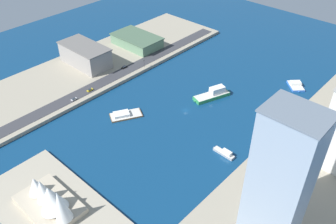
{
  "coord_description": "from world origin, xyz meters",
  "views": [
    {
      "loc": [
        -125.65,
        155.33,
        146.35
      ],
      "look_at": [
        5.07,
        12.55,
        3.01
      ],
      "focal_mm": 38.11,
      "sensor_mm": 36.0,
      "label": 1
    }
  ],
  "objects_px": {
    "taxi_yellow_cab": "(90,90)",
    "suv_black": "(124,67)",
    "catamaran_blue": "(296,85)",
    "traffic_light_waterfront": "(144,62)",
    "ferry_green_doubledeck": "(213,94)",
    "carpark_squat_concrete": "(85,55)",
    "terminal_long_green": "(137,41)",
    "opera_landmark": "(49,199)",
    "yacht_sleek_gray": "(225,153)",
    "sedan_silver": "(74,99)",
    "tower_tall_glass": "(280,179)",
    "barge_flat_brown": "(124,115)"
  },
  "relations": [
    {
      "from": "sedan_silver",
      "to": "ferry_green_doubledeck",
      "type": "bearing_deg",
      "value": -133.12
    },
    {
      "from": "sedan_silver",
      "to": "catamaran_blue",
      "type": "bearing_deg",
      "value": -130.0
    },
    {
      "from": "ferry_green_doubledeck",
      "to": "taxi_yellow_cab",
      "type": "height_order",
      "value": "ferry_green_doubledeck"
    },
    {
      "from": "taxi_yellow_cab",
      "to": "suv_black",
      "type": "bearing_deg",
      "value": -80.38
    },
    {
      "from": "barge_flat_brown",
      "to": "opera_landmark",
      "type": "distance_m",
      "value": 84.03
    },
    {
      "from": "carpark_squat_concrete",
      "to": "traffic_light_waterfront",
      "type": "distance_m",
      "value": 48.61
    },
    {
      "from": "catamaran_blue",
      "to": "traffic_light_waterfront",
      "type": "bearing_deg",
      "value": 29.8
    },
    {
      "from": "carpark_squat_concrete",
      "to": "catamaran_blue",
      "type": "bearing_deg",
      "value": -148.24
    },
    {
      "from": "opera_landmark",
      "to": "yacht_sleek_gray",
      "type": "bearing_deg",
      "value": -113.36
    },
    {
      "from": "terminal_long_green",
      "to": "catamaran_blue",
      "type": "bearing_deg",
      "value": -165.37
    },
    {
      "from": "sedan_silver",
      "to": "opera_landmark",
      "type": "relative_size",
      "value": 0.13
    },
    {
      "from": "tower_tall_glass",
      "to": "taxi_yellow_cab",
      "type": "bearing_deg",
      "value": -6.45
    },
    {
      "from": "opera_landmark",
      "to": "sedan_silver",
      "type": "bearing_deg",
      "value": -42.08
    },
    {
      "from": "carpark_squat_concrete",
      "to": "ferry_green_doubledeck",
      "type": "bearing_deg",
      "value": -161.75
    },
    {
      "from": "terminal_long_green",
      "to": "traffic_light_waterfront",
      "type": "height_order",
      "value": "terminal_long_green"
    },
    {
      "from": "yacht_sleek_gray",
      "to": "ferry_green_doubledeck",
      "type": "distance_m",
      "value": 61.07
    },
    {
      "from": "yacht_sleek_gray",
      "to": "carpark_squat_concrete",
      "type": "height_order",
      "value": "carpark_squat_concrete"
    },
    {
      "from": "ferry_green_doubledeck",
      "to": "tower_tall_glass",
      "type": "relative_size",
      "value": 0.42
    },
    {
      "from": "terminal_long_green",
      "to": "tower_tall_glass",
      "type": "bearing_deg",
      "value": 153.36
    },
    {
      "from": "carpark_squat_concrete",
      "to": "suv_black",
      "type": "bearing_deg",
      "value": -149.6
    },
    {
      "from": "tower_tall_glass",
      "to": "taxi_yellow_cab",
      "type": "height_order",
      "value": "tower_tall_glass"
    },
    {
      "from": "carpark_squat_concrete",
      "to": "traffic_light_waterfront",
      "type": "xyz_separation_m",
      "value": [
        -38.89,
        -28.88,
        -4.04
      ]
    },
    {
      "from": "ferry_green_doubledeck",
      "to": "traffic_light_waterfront",
      "type": "xyz_separation_m",
      "value": [
        65.79,
        5.64,
        4.29
      ]
    },
    {
      "from": "barge_flat_brown",
      "to": "suv_black",
      "type": "height_order",
      "value": "suv_black"
    },
    {
      "from": "barge_flat_brown",
      "to": "traffic_light_waterfront",
      "type": "relative_size",
      "value": 3.61
    },
    {
      "from": "suv_black",
      "to": "tower_tall_glass",
      "type": "bearing_deg",
      "value": 160.61
    },
    {
      "from": "catamaran_blue",
      "to": "carpark_squat_concrete",
      "type": "bearing_deg",
      "value": 31.76
    },
    {
      "from": "terminal_long_green",
      "to": "sedan_silver",
      "type": "bearing_deg",
      "value": 108.75
    },
    {
      "from": "ferry_green_doubledeck",
      "to": "terminal_long_green",
      "type": "xyz_separation_m",
      "value": [
        99.17,
        -18.01,
        4.61
      ]
    },
    {
      "from": "ferry_green_doubledeck",
      "to": "suv_black",
      "type": "bearing_deg",
      "value": 13.21
    },
    {
      "from": "suv_black",
      "to": "traffic_light_waterfront",
      "type": "height_order",
      "value": "traffic_light_waterfront"
    },
    {
      "from": "catamaran_blue",
      "to": "sedan_silver",
      "type": "distance_m",
      "value": 165.49
    },
    {
      "from": "catamaran_blue",
      "to": "ferry_green_doubledeck",
      "type": "distance_m",
      "value": 65.94
    },
    {
      "from": "catamaran_blue",
      "to": "opera_landmark",
      "type": "height_order",
      "value": "opera_landmark"
    },
    {
      "from": "ferry_green_doubledeck",
      "to": "opera_landmark",
      "type": "relative_size",
      "value": 0.83
    },
    {
      "from": "catamaran_blue",
      "to": "traffic_light_waterfront",
      "type": "height_order",
      "value": "traffic_light_waterfront"
    },
    {
      "from": "taxi_yellow_cab",
      "to": "catamaran_blue",
      "type": "bearing_deg",
      "value": -133.96
    },
    {
      "from": "tower_tall_glass",
      "to": "barge_flat_brown",
      "type": "bearing_deg",
      "value": -7.85
    },
    {
      "from": "yacht_sleek_gray",
      "to": "opera_landmark",
      "type": "xyz_separation_m",
      "value": [
        39.67,
        91.85,
        7.79
      ]
    },
    {
      "from": "terminal_long_green",
      "to": "opera_landmark",
      "type": "relative_size",
      "value": 1.26
    },
    {
      "from": "yacht_sleek_gray",
      "to": "terminal_long_green",
      "type": "xyz_separation_m",
      "value": [
        140.88,
        -62.61,
        5.75
      ]
    },
    {
      "from": "ferry_green_doubledeck",
      "to": "traffic_light_waterfront",
      "type": "height_order",
      "value": "traffic_light_waterfront"
    },
    {
      "from": "yacht_sleek_gray",
      "to": "opera_landmark",
      "type": "distance_m",
      "value": 100.35
    },
    {
      "from": "sedan_silver",
      "to": "suv_black",
      "type": "xyz_separation_m",
      "value": [
        8.11,
        -55.01,
        0.05
      ]
    },
    {
      "from": "catamaran_blue",
      "to": "tower_tall_glass",
      "type": "bearing_deg",
      "value": 110.88
    },
    {
      "from": "yacht_sleek_gray",
      "to": "traffic_light_waterfront",
      "type": "distance_m",
      "value": 114.47
    },
    {
      "from": "barge_flat_brown",
      "to": "catamaran_blue",
      "type": "bearing_deg",
      "value": -121.17
    },
    {
      "from": "taxi_yellow_cab",
      "to": "carpark_squat_concrete",
      "type": "bearing_deg",
      "value": -33.65
    },
    {
      "from": "barge_flat_brown",
      "to": "opera_landmark",
      "type": "height_order",
      "value": "opera_landmark"
    },
    {
      "from": "taxi_yellow_cab",
      "to": "traffic_light_waterfront",
      "type": "height_order",
      "value": "traffic_light_waterfront"
    }
  ]
}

